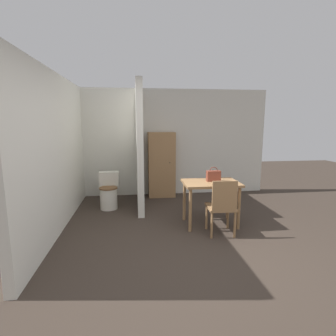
# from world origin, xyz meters

# --- Properties ---
(ground_plane) EXTENTS (16.00, 16.00, 0.00)m
(ground_plane) POSITION_xyz_m (0.00, 0.00, 0.00)
(ground_plane) COLOR #382D26
(wall_back) EXTENTS (4.86, 0.12, 2.50)m
(wall_back) POSITION_xyz_m (0.00, 3.26, 1.25)
(wall_back) COLOR silver
(wall_back) RESTS_ON ground_plane
(wall_left) EXTENTS (0.12, 4.20, 2.50)m
(wall_left) POSITION_xyz_m (-1.99, 1.60, 1.25)
(wall_left) COLOR silver
(wall_left) RESTS_ON ground_plane
(partition_wall) EXTENTS (0.12, 1.61, 2.50)m
(partition_wall) POSITION_xyz_m (-0.65, 2.40, 1.25)
(partition_wall) COLOR silver
(partition_wall) RESTS_ON ground_plane
(dining_table) EXTENTS (0.93, 0.63, 0.75)m
(dining_table) POSITION_xyz_m (0.52, 1.17, 0.64)
(dining_table) COLOR #997047
(dining_table) RESTS_ON ground_plane
(wooden_chair) EXTENTS (0.44, 0.44, 0.89)m
(wooden_chair) POSITION_xyz_m (0.57, 0.72, 0.48)
(wooden_chair) COLOR #997047
(wooden_chair) RESTS_ON ground_plane
(toilet) EXTENTS (0.40, 0.51, 0.72)m
(toilet) POSITION_xyz_m (-1.29, 2.29, 0.32)
(toilet) COLOR silver
(toilet) RESTS_ON ground_plane
(handbag) EXTENTS (0.23, 0.10, 0.25)m
(handbag) POSITION_xyz_m (0.57, 1.22, 0.84)
(handbag) COLOR brown
(handbag) RESTS_ON dining_table
(wooden_cabinet) EXTENTS (0.62, 0.38, 1.51)m
(wooden_cabinet) POSITION_xyz_m (-0.13, 3.01, 0.75)
(wooden_cabinet) COLOR #997047
(wooden_cabinet) RESTS_ON ground_plane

